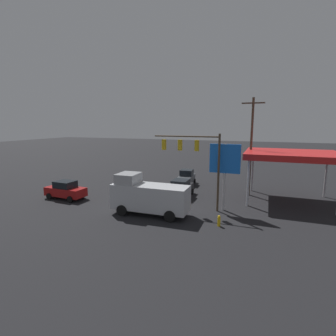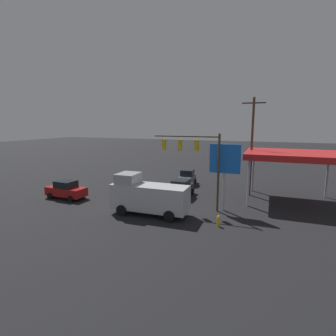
% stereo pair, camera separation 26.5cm
% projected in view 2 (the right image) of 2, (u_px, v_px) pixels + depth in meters
% --- Properties ---
extents(ground_plane, '(200.00, 200.00, 0.00)m').
position_uv_depth(ground_plane, '(160.00, 210.00, 24.28)').
color(ground_plane, black).
extents(traffic_signal_assembly, '(6.31, 0.43, 7.10)m').
position_uv_depth(traffic_signal_assembly, '(194.00, 153.00, 24.06)').
color(traffic_signal_assembly, '#473828').
rests_on(traffic_signal_assembly, ground).
extents(utility_pole, '(2.40, 0.26, 10.71)m').
position_uv_depth(utility_pole, '(252.00, 145.00, 28.52)').
color(utility_pole, '#473828').
rests_on(utility_pole, ground).
extents(gas_station_canopy, '(8.83, 7.44, 5.14)m').
position_uv_depth(gas_station_canopy, '(292.00, 156.00, 26.32)').
color(gas_station_canopy, red).
rests_on(gas_station_canopy, ground).
extents(price_sign, '(2.76, 0.27, 6.15)m').
position_uv_depth(price_sign, '(225.00, 162.00, 23.60)').
color(price_sign, '#B7B7BC').
rests_on(price_sign, ground).
extents(delivery_truck, '(6.86, 2.70, 3.58)m').
position_uv_depth(delivery_truck, '(148.00, 196.00, 23.04)').
color(delivery_truck, silver).
rests_on(delivery_truck, ground).
extents(hatchback_crossing, '(2.18, 3.91, 1.97)m').
position_uv_depth(hatchback_crossing, '(187.00, 178.00, 34.25)').
color(hatchback_crossing, '#474C51').
rests_on(hatchback_crossing, ground).
extents(sedan_far, '(2.08, 4.41, 1.93)m').
position_uv_depth(sedan_far, '(181.00, 189.00, 28.53)').
color(sedan_far, black).
rests_on(sedan_far, ground).
extents(sedan_waiting, '(4.47, 2.19, 1.93)m').
position_uv_depth(sedan_waiting, '(66.00, 190.00, 28.07)').
color(sedan_waiting, maroon).
rests_on(sedan_waiting, ground).
extents(fire_hydrant, '(0.24, 0.24, 0.88)m').
position_uv_depth(fire_hydrant, '(218.00, 221.00, 20.49)').
color(fire_hydrant, gold).
rests_on(fire_hydrant, ground).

